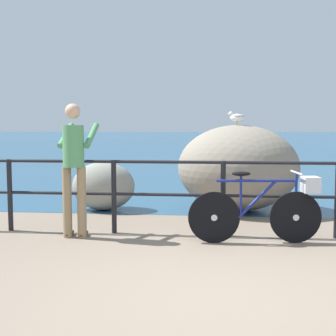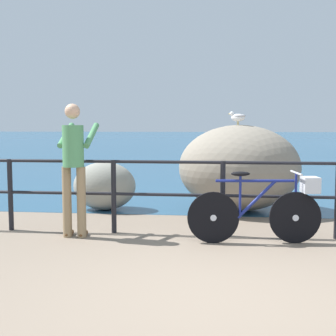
# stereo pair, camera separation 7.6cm
# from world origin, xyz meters

# --- Properties ---
(ground_plane) EXTENTS (120.00, 120.00, 0.10)m
(ground_plane) POSITION_xyz_m (0.00, 20.00, -0.05)
(ground_plane) COLOR #756656
(sea_surface) EXTENTS (120.00, 90.00, 0.01)m
(sea_surface) POSITION_xyz_m (0.00, 48.49, 0.00)
(sea_surface) COLOR navy
(sea_surface) RESTS_ON ground_plane
(promenade_railing) EXTENTS (9.08, 0.07, 1.02)m
(promenade_railing) POSITION_xyz_m (0.00, 2.18, 0.64)
(promenade_railing) COLOR black
(promenade_railing) RESTS_ON ground_plane
(bicycle) EXTENTS (1.69, 0.48, 0.92)m
(bicycle) POSITION_xyz_m (0.54, 1.85, 0.46)
(bicycle) COLOR black
(bicycle) RESTS_ON ground_plane
(person_at_railing) EXTENTS (0.45, 0.64, 1.78)m
(person_at_railing) POSITION_xyz_m (-1.97, 1.90, 0.99)
(person_at_railing) COLOR #8C7251
(person_at_railing) RESTS_ON ground_plane
(breakwater_boulder_main) EXTENTS (2.12, 1.91, 1.50)m
(breakwater_boulder_main) POSITION_xyz_m (0.31, 4.09, 0.75)
(breakwater_boulder_main) COLOR gray
(breakwater_boulder_main) RESTS_ON ground
(breakwater_boulder_left) EXTENTS (1.11, 0.79, 0.85)m
(breakwater_boulder_left) POSITION_xyz_m (-2.06, 3.85, 0.43)
(breakwater_boulder_left) COLOR gray
(breakwater_boulder_left) RESTS_ON ground
(seagull) EXTENTS (0.33, 0.23, 0.23)m
(seagull) POSITION_xyz_m (0.27, 4.01, 1.64)
(seagull) COLOR gold
(seagull) RESTS_ON breakwater_boulder_main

